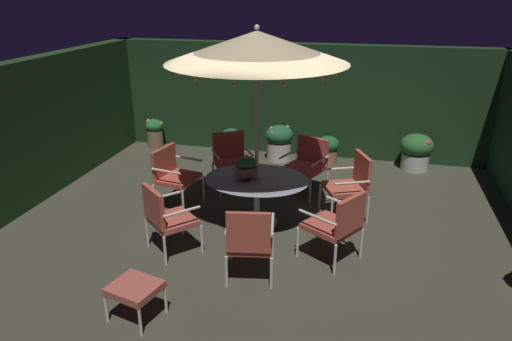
# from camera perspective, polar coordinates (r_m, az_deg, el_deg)

# --- Properties ---
(ground_plane) EXTENTS (8.02, 6.86, 0.02)m
(ground_plane) POSITION_cam_1_polar(r_m,az_deg,el_deg) (7.18, 1.10, -6.13)
(ground_plane) COLOR #3F3F30
(hedge_backdrop_rear) EXTENTS (8.02, 0.30, 2.27)m
(hedge_backdrop_rear) POSITION_cam_1_polar(r_m,az_deg,el_deg) (9.84, 5.30, 8.52)
(hedge_backdrop_rear) COLOR #1A341A
(hedge_backdrop_rear) RESTS_ON ground_plane
(hedge_backdrop_left) EXTENTS (0.30, 6.86, 2.27)m
(hedge_backdrop_left) POSITION_cam_1_polar(r_m,az_deg,el_deg) (8.40, -25.57, 4.26)
(hedge_backdrop_left) COLOR #1B3618
(hedge_backdrop_left) RESTS_ON ground_plane
(patio_dining_table) EXTENTS (1.52, 1.27, 0.72)m
(patio_dining_table) POSITION_cam_1_polar(r_m,az_deg,el_deg) (6.87, 0.10, -2.10)
(patio_dining_table) COLOR silver
(patio_dining_table) RESTS_ON ground_plane
(patio_umbrella) EXTENTS (2.44, 2.44, 2.85)m
(patio_umbrella) POSITION_cam_1_polar(r_m,az_deg,el_deg) (6.34, 0.11, 14.69)
(patio_umbrella) COLOR beige
(patio_umbrella) RESTS_ON ground_plane
(centerpiece_planter) EXTENTS (0.32, 0.32, 0.37)m
(centerpiece_planter) POSITION_cam_1_polar(r_m,az_deg,el_deg) (6.70, -1.20, 0.53)
(centerpiece_planter) COLOR #A35E4B
(centerpiece_planter) RESTS_ON patio_dining_table
(patio_chair_north) EXTENTS (0.66, 0.74, 0.97)m
(patio_chair_north) POSITION_cam_1_polar(r_m,az_deg,el_deg) (7.51, -10.01, -0.22)
(patio_chair_north) COLOR silver
(patio_chair_north) RESTS_ON ground_plane
(patio_chair_northeast) EXTENTS (0.81, 0.81, 0.95)m
(patio_chair_northeast) POSITION_cam_1_polar(r_m,az_deg,el_deg) (6.24, -10.88, -5.35)
(patio_chair_northeast) COLOR silver
(patio_chair_northeast) RESTS_ON ground_plane
(patio_chair_east) EXTENTS (0.66, 0.70, 0.97)m
(patio_chair_east) POSITION_cam_1_polar(r_m,az_deg,el_deg) (5.58, -0.76, -8.26)
(patio_chair_east) COLOR silver
(patio_chair_east) RESTS_ON ground_plane
(patio_chair_southeast) EXTENTS (0.84, 0.83, 0.95)m
(patio_chair_southeast) POSITION_cam_1_polar(r_m,az_deg,el_deg) (6.03, 9.84, -6.22)
(patio_chair_southeast) COLOR silver
(patio_chair_southeast) RESTS_ON ground_plane
(patio_chair_south) EXTENTS (0.78, 0.79, 0.98)m
(patio_chair_south) POSITION_cam_1_polar(r_m,az_deg,el_deg) (7.25, 11.45, -1.33)
(patio_chair_south) COLOR silver
(patio_chair_south) RESTS_ON ground_plane
(patio_chair_southwest) EXTENTS (0.82, 0.81, 0.93)m
(patio_chair_southwest) POSITION_cam_1_polar(r_m,az_deg,el_deg) (8.01, 6.17, 1.03)
(patio_chair_southwest) COLOR silver
(patio_chair_southwest) RESTS_ON ground_plane
(patio_chair_west) EXTENTS (0.81, 0.80, 0.96)m
(patio_chair_west) POSITION_cam_1_polar(r_m,az_deg,el_deg) (8.16, -3.05, 1.63)
(patio_chair_west) COLOR silver
(patio_chair_west) RESTS_ON ground_plane
(ottoman_footrest) EXTENTS (0.59, 0.55, 0.41)m
(ottoman_footrest) POSITION_cam_1_polar(r_m,az_deg,el_deg) (5.24, -14.47, -13.74)
(ottoman_footrest) COLOR silver
(ottoman_footrest) RESTS_ON ground_plane
(potted_plant_right_far) EXTENTS (0.45, 0.46, 0.57)m
(potted_plant_right_far) POSITION_cam_1_polar(r_m,az_deg,el_deg) (9.42, 8.67, 2.58)
(potted_plant_right_far) COLOR #A36A4D
(potted_plant_right_far) RESTS_ON ground_plane
(potted_plant_back_left) EXTENTS (0.40, 0.39, 0.61)m
(potted_plant_back_left) POSITION_cam_1_polar(r_m,az_deg,el_deg) (10.60, -12.15, 4.60)
(potted_plant_back_left) COLOR #846245
(potted_plant_back_left) RESTS_ON ground_plane
(potted_plant_back_right) EXTENTS (0.56, 0.56, 0.71)m
(potted_plant_back_right) POSITION_cam_1_polar(r_m,az_deg,el_deg) (9.56, 2.81, 3.54)
(potted_plant_back_right) COLOR beige
(potted_plant_back_right) RESTS_ON ground_plane
(potted_plant_left_far) EXTENTS (0.40, 0.41, 0.54)m
(potted_plant_left_far) POSITION_cam_1_polar(r_m,az_deg,el_deg) (9.97, -3.05, 3.69)
(potted_plant_left_far) COLOR beige
(potted_plant_left_far) RESTS_ON ground_plane
(potted_plant_back_center) EXTENTS (0.62, 0.62, 0.70)m
(potted_plant_back_center) POSITION_cam_1_polar(r_m,az_deg,el_deg) (9.54, 18.81, 2.31)
(potted_plant_back_center) COLOR silver
(potted_plant_back_center) RESTS_ON ground_plane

